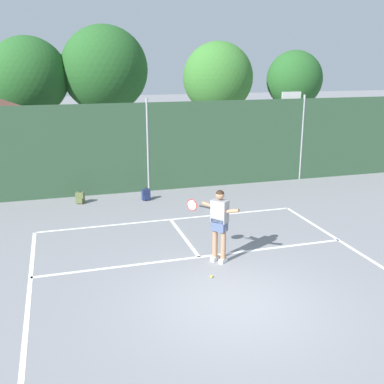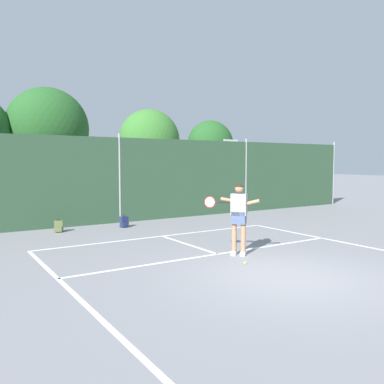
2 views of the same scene
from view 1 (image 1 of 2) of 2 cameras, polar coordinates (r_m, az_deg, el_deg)
name	(u,v)px [view 1 (image 1 of 2)]	position (r m, az deg, el deg)	size (l,w,h in m)	color
ground_plane	(235,304)	(9.84, 5.31, -13.64)	(120.00, 120.00, 0.00)	gray
court_markings	(224,290)	(10.37, 3.96, -11.95)	(8.30, 11.10, 0.01)	white
chainlink_fence	(148,148)	(17.52, -5.49, 5.48)	(26.09, 0.09, 3.52)	#2D4C33
basketball_hoop	(290,120)	(20.99, 11.98, 8.66)	(0.90, 0.67, 3.55)	#284CB2
treeline_backdrop	(124,77)	(27.04, -8.44, 13.88)	(25.12, 4.32, 6.78)	brown
tennis_player	(219,219)	(11.31, 3.36, -3.38)	(1.03, 1.08, 1.85)	silver
tennis_ball	(211,276)	(10.86, 2.41, -10.40)	(0.07, 0.07, 0.07)	#CCE033
backpack_olive	(80,198)	(16.67, -13.67, -0.73)	(0.33, 0.32, 0.46)	#566038
backpack_navy	(146,195)	(16.67, -5.69, -0.35)	(0.30, 0.28, 0.46)	navy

